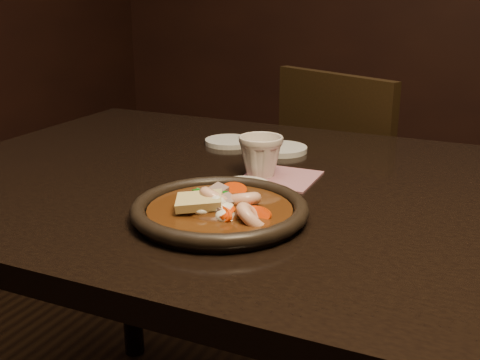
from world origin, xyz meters
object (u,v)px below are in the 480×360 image
at_px(table, 334,234).
at_px(tea_cup, 261,155).
at_px(chair, 356,205).
at_px(plate, 220,211).

bearing_deg(table, tea_cup, 168.55).
height_order(table, chair, chair).
distance_m(chair, plate, 0.93).
relative_size(table, chair, 1.84).
relative_size(chair, plate, 3.18).
relative_size(table, tea_cup, 19.17).
height_order(table, tea_cup, tea_cup).
relative_size(chair, tea_cup, 10.44).
bearing_deg(table, chair, 100.56).
xyz_separation_m(table, plate, (-0.13, -0.19, 0.09)).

